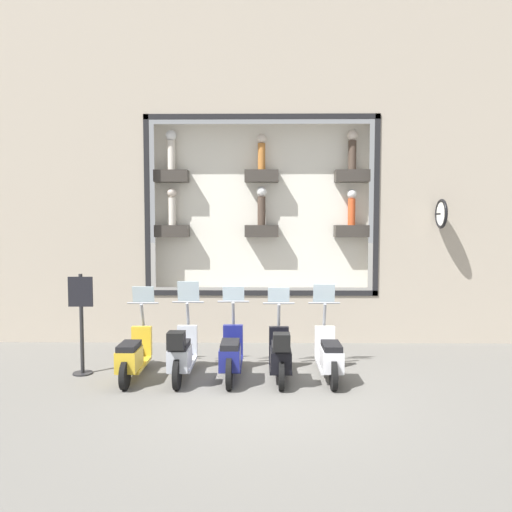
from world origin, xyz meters
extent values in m
plane|color=#66635E|center=(0.00, 0.00, 0.00)|extent=(120.00, 120.00, 0.00)
cube|color=#ADA08E|center=(3.60, 0.00, 0.56)|extent=(0.40, 5.36, 1.11)
cube|color=#ADA08E|center=(3.60, 0.00, 7.24)|extent=(0.40, 5.36, 3.98)
cube|color=black|center=(3.39, 0.00, 5.19)|extent=(0.04, 5.36, 0.12)
cube|color=black|center=(3.39, 0.00, 1.17)|extent=(0.04, 5.36, 0.12)
cube|color=black|center=(3.39, -2.62, 3.18)|extent=(0.04, 0.12, 4.13)
cube|color=black|center=(3.39, 2.62, 3.18)|extent=(0.04, 0.12, 4.13)
cube|color=white|center=(3.95, 0.00, 3.18)|extent=(0.04, 5.12, 3.89)
cube|color=#38332D|center=(3.73, -2.12, 3.88)|extent=(0.36, 0.79, 0.28)
cylinder|color=#47382D|center=(3.73, -2.12, 4.36)|extent=(0.19, 0.19, 0.68)
sphere|color=beige|center=(3.73, -2.12, 4.82)|extent=(0.24, 0.24, 0.24)
cube|color=#38332D|center=(3.73, 0.00, 3.88)|extent=(0.36, 0.79, 0.28)
cylinder|color=#B26B2D|center=(3.73, 0.00, 4.33)|extent=(0.17, 0.17, 0.62)
sphere|color=beige|center=(3.73, 0.00, 4.75)|extent=(0.22, 0.22, 0.22)
cube|color=#38332D|center=(3.73, 2.12, 3.88)|extent=(0.36, 0.79, 0.28)
cylinder|color=silver|center=(3.73, 2.12, 4.36)|extent=(0.19, 0.19, 0.68)
sphere|color=white|center=(3.73, 2.12, 4.83)|extent=(0.25, 0.25, 0.25)
cube|color=#38332D|center=(3.73, -2.12, 2.60)|extent=(0.36, 0.79, 0.28)
cylinder|color=#CC4C23|center=(3.73, -2.12, 3.05)|extent=(0.17, 0.17, 0.62)
sphere|color=white|center=(3.73, -2.12, 3.47)|extent=(0.22, 0.22, 0.22)
cube|color=#38332D|center=(3.73, 0.00, 2.60)|extent=(0.36, 0.79, 0.28)
cylinder|color=#47382D|center=(3.73, 0.00, 3.07)|extent=(0.19, 0.19, 0.67)
sphere|color=white|center=(3.73, 0.00, 3.53)|extent=(0.24, 0.24, 0.24)
cube|color=#38332D|center=(3.73, 2.12, 2.60)|extent=(0.36, 0.79, 0.28)
cylinder|color=silver|center=(3.73, 2.12, 3.06)|extent=(0.18, 0.18, 0.65)
sphere|color=beige|center=(3.73, 2.12, 3.50)|extent=(0.23, 0.23, 0.23)
cylinder|color=black|center=(3.23, -3.97, 2.99)|extent=(0.35, 0.05, 0.05)
torus|color=black|center=(3.05, -3.97, 2.99)|extent=(0.66, 0.07, 0.66)
cylinder|color=white|center=(3.05, -3.97, 2.99)|extent=(0.54, 0.03, 0.54)
cylinder|color=black|center=(1.44, -1.21, 0.25)|extent=(0.50, 0.09, 0.50)
cylinder|color=black|center=(0.14, -1.21, 0.25)|extent=(0.50, 0.09, 0.50)
cube|color=silver|center=(0.79, -1.21, 0.24)|extent=(1.02, 0.38, 0.06)
cube|color=silver|center=(0.42, -1.21, 0.45)|extent=(0.61, 0.35, 0.36)
cube|color=black|center=(0.42, -1.21, 0.68)|extent=(0.58, 0.31, 0.10)
cube|color=silver|center=(1.34, -1.21, 0.55)|extent=(0.12, 0.37, 0.56)
cylinder|color=gray|center=(1.41, -1.21, 1.04)|extent=(0.20, 0.06, 0.45)
cylinder|color=gray|center=(1.48, -1.21, 1.26)|extent=(0.04, 0.60, 0.04)
cube|color=silver|center=(1.52, -1.21, 1.44)|extent=(0.09, 0.42, 0.36)
cylinder|color=black|center=(1.45, -0.33, 0.24)|extent=(0.48, 0.09, 0.48)
cylinder|color=black|center=(0.14, -0.33, 0.24)|extent=(0.48, 0.09, 0.48)
cube|color=black|center=(0.79, -0.33, 0.23)|extent=(1.02, 0.39, 0.06)
cube|color=black|center=(0.42, -0.33, 0.44)|extent=(0.61, 0.35, 0.36)
cube|color=black|center=(0.42, -0.33, 0.67)|extent=(0.58, 0.31, 0.10)
cube|color=black|center=(1.34, -0.33, 0.54)|extent=(0.12, 0.37, 0.56)
cylinder|color=gray|center=(1.41, -0.33, 1.03)|extent=(0.20, 0.06, 0.45)
cylinder|color=gray|center=(1.48, -0.33, 1.25)|extent=(0.04, 0.61, 0.04)
cube|color=silver|center=(1.52, -0.33, 1.40)|extent=(0.08, 0.42, 0.30)
cube|color=black|center=(0.09, -0.33, 0.83)|extent=(0.28, 0.28, 0.28)
cylinder|color=black|center=(1.42, 0.54, 0.28)|extent=(0.55, 0.09, 0.55)
cylinder|color=black|center=(0.16, 0.54, 0.28)|extent=(0.55, 0.09, 0.55)
cube|color=navy|center=(0.79, 0.54, 0.26)|extent=(1.02, 0.39, 0.06)
cube|color=navy|center=(0.42, 0.54, 0.47)|extent=(0.61, 0.35, 0.36)
cube|color=black|center=(0.42, 0.54, 0.70)|extent=(0.58, 0.31, 0.10)
cube|color=navy|center=(1.34, 0.54, 0.57)|extent=(0.12, 0.37, 0.56)
cylinder|color=gray|center=(1.41, 0.54, 1.07)|extent=(0.20, 0.06, 0.45)
cylinder|color=gray|center=(1.48, 0.54, 1.28)|extent=(0.04, 0.60, 0.04)
cube|color=silver|center=(1.52, 0.54, 1.42)|extent=(0.08, 0.42, 0.29)
cylinder|color=black|center=(1.43, 1.42, 0.26)|extent=(0.53, 0.09, 0.53)
cylinder|color=black|center=(0.15, 1.42, 0.26)|extent=(0.53, 0.09, 0.53)
cube|color=#B7BCC6|center=(0.79, 1.42, 0.25)|extent=(1.02, 0.38, 0.06)
cube|color=#B7BCC6|center=(0.42, 1.42, 0.46)|extent=(0.61, 0.35, 0.36)
cube|color=black|center=(0.42, 1.42, 0.69)|extent=(0.58, 0.31, 0.10)
cube|color=#B7BCC6|center=(1.34, 1.42, 0.56)|extent=(0.12, 0.37, 0.56)
cylinder|color=gray|center=(1.41, 1.42, 1.05)|extent=(0.20, 0.06, 0.45)
cylinder|color=gray|center=(1.48, 1.42, 1.27)|extent=(0.04, 0.60, 0.04)
cube|color=silver|center=(1.52, 1.42, 1.47)|extent=(0.10, 0.42, 0.40)
cube|color=black|center=(0.10, 1.42, 0.85)|extent=(0.28, 0.28, 0.28)
cylinder|color=black|center=(1.45, 2.29, 0.24)|extent=(0.48, 0.09, 0.48)
cylinder|color=black|center=(0.13, 2.29, 0.24)|extent=(0.48, 0.09, 0.48)
cube|color=gold|center=(0.79, 2.29, 0.23)|extent=(1.02, 0.38, 0.06)
cube|color=gold|center=(0.42, 2.29, 0.44)|extent=(0.61, 0.35, 0.36)
cube|color=black|center=(0.42, 2.29, 0.67)|extent=(0.58, 0.31, 0.10)
cube|color=gold|center=(1.34, 2.29, 0.54)|extent=(0.12, 0.37, 0.56)
cylinder|color=gray|center=(1.41, 2.29, 1.03)|extent=(0.20, 0.06, 0.45)
cylinder|color=gray|center=(1.48, 2.29, 1.25)|extent=(0.04, 0.61, 0.04)
cube|color=silver|center=(1.52, 2.29, 1.41)|extent=(0.08, 0.42, 0.32)
cylinder|color=#232326|center=(0.99, 3.31, 0.01)|extent=(0.36, 0.36, 0.02)
cylinder|color=#232326|center=(0.99, 3.31, 0.93)|extent=(0.07, 0.07, 1.86)
cube|color=black|center=(0.97, 3.31, 1.54)|extent=(0.03, 0.45, 0.55)
camera|label=1|loc=(-8.04, 0.00, 2.80)|focal=35.00mm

